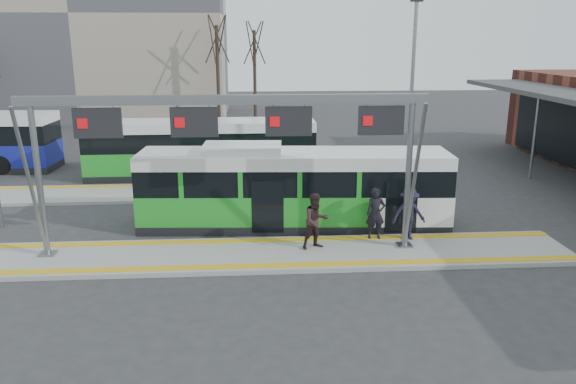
# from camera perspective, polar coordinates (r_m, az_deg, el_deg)

# --- Properties ---
(ground) EXTENTS (120.00, 120.00, 0.00)m
(ground) POSITION_cam_1_polar(r_m,az_deg,el_deg) (18.93, -4.44, -6.61)
(ground) COLOR #2D2D30
(ground) RESTS_ON ground
(platform_main) EXTENTS (22.00, 3.00, 0.15)m
(platform_main) POSITION_cam_1_polar(r_m,az_deg,el_deg) (18.90, -4.45, -6.40)
(platform_main) COLOR gray
(platform_main) RESTS_ON ground
(platform_second) EXTENTS (20.00, 3.00, 0.15)m
(platform_second) POSITION_cam_1_polar(r_m,az_deg,el_deg) (26.84, -12.87, -0.12)
(platform_second) COLOR gray
(platform_second) RESTS_ON ground
(tactile_main) EXTENTS (22.00, 2.65, 0.02)m
(tactile_main) POSITION_cam_1_polar(r_m,az_deg,el_deg) (18.87, -4.45, -6.16)
(tactile_main) COLOR gold
(tactile_main) RESTS_ON platform_main
(tactile_second) EXTENTS (20.00, 0.35, 0.02)m
(tactile_second) POSITION_cam_1_polar(r_m,az_deg,el_deg) (27.91, -12.53, 0.68)
(tactile_second) COLOR gold
(tactile_second) RESTS_ON platform_second
(gantry) EXTENTS (13.00, 1.68, 5.20)m
(gantry) POSITION_cam_1_polar(r_m,az_deg,el_deg) (18.03, -5.83, 6.46)
(gantry) COLOR slate
(gantry) RESTS_ON platform_main
(apartment_block) EXTENTS (24.50, 12.50, 18.40)m
(apartment_block) POSITION_cam_1_polar(r_m,az_deg,el_deg) (55.46, -19.61, 16.77)
(apartment_block) COLOR gray
(apartment_block) RESTS_ON ground
(hero_bus) EXTENTS (11.83, 3.19, 3.22)m
(hero_bus) POSITION_cam_1_polar(r_m,az_deg,el_deg) (21.52, 0.50, 0.30)
(hero_bus) COLOR black
(hero_bus) RESTS_ON ground
(bg_bus_green) EXTENTS (11.79, 2.62, 2.94)m
(bg_bus_green) POSITION_cam_1_polar(r_m,az_deg,el_deg) (29.77, -8.76, 4.33)
(bg_bus_green) COLOR black
(bg_bus_green) RESTS_ON ground
(passenger_a) EXTENTS (0.68, 0.44, 1.85)m
(passenger_a) POSITION_cam_1_polar(r_m,az_deg,el_deg) (20.07, 8.88, -2.20)
(passenger_a) COLOR black
(passenger_a) RESTS_ON platform_main
(passenger_b) EXTENTS (1.14, 1.02, 1.93)m
(passenger_b) POSITION_cam_1_polar(r_m,az_deg,el_deg) (18.96, 2.85, -2.96)
(passenger_b) COLOR #2D1E1E
(passenger_b) RESTS_ON platform_main
(passenger_c) EXTENTS (1.28, 0.82, 1.87)m
(passenger_c) POSITION_cam_1_polar(r_m,az_deg,el_deg) (20.22, 12.17, -2.19)
(passenger_c) COLOR black
(passenger_c) RESTS_ON platform_main
(tree_left) EXTENTS (1.40, 1.40, 9.10)m
(tree_left) POSITION_cam_1_polar(r_m,az_deg,el_deg) (45.87, -7.24, 15.07)
(tree_left) COLOR #382B21
(tree_left) RESTS_ON ground
(tree_mid) EXTENTS (1.40, 1.40, 8.72)m
(tree_mid) POSITION_cam_1_polar(r_m,az_deg,el_deg) (48.71, -3.44, 14.83)
(tree_mid) COLOR #382B21
(tree_mid) RESTS_ON ground
(lamp_east) EXTENTS (0.50, 0.25, 8.65)m
(lamp_east) POSITION_cam_1_polar(r_m,az_deg,el_deg) (25.31, 12.41, 9.36)
(lamp_east) COLOR slate
(lamp_east) RESTS_ON ground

